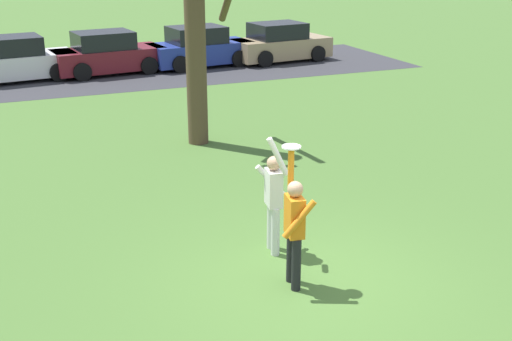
{
  "coord_description": "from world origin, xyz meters",
  "views": [
    {
      "loc": [
        -4.0,
        -7.6,
        4.86
      ],
      "look_at": [
        -0.19,
        1.7,
        1.25
      ],
      "focal_mm": 45.32,
      "sensor_mm": 36.0,
      "label": 1
    }
  ],
  "objects_px": {
    "parked_car_white": "(15,61)",
    "parked_car_blue": "(200,48)",
    "person_catcher": "(294,225)",
    "parked_car_maroon": "(107,54)",
    "person_defender": "(274,196)",
    "parked_car_tan": "(280,44)",
    "bare_tree_tall": "(196,28)",
    "frisbee_disc": "(291,147)"
  },
  "relations": [
    {
      "from": "parked_car_blue",
      "to": "bare_tree_tall",
      "type": "relative_size",
      "value": 0.72
    },
    {
      "from": "person_catcher",
      "to": "parked_car_maroon",
      "type": "xyz_separation_m",
      "value": [
        0.35,
        17.18,
        -0.25
      ]
    },
    {
      "from": "parked_car_maroon",
      "to": "parked_car_blue",
      "type": "bearing_deg",
      "value": -5.26
    },
    {
      "from": "person_catcher",
      "to": "parked_car_blue",
      "type": "height_order",
      "value": "person_catcher"
    },
    {
      "from": "frisbee_disc",
      "to": "bare_tree_tall",
      "type": "height_order",
      "value": "bare_tree_tall"
    },
    {
      "from": "parked_car_blue",
      "to": "parked_car_maroon",
      "type": "bearing_deg",
      "value": 174.74
    },
    {
      "from": "parked_car_white",
      "to": "bare_tree_tall",
      "type": "relative_size",
      "value": 0.72
    },
    {
      "from": "person_defender",
      "to": "parked_car_white",
      "type": "xyz_separation_m",
      "value": [
        -3.14,
        15.99,
        -0.25
      ]
    },
    {
      "from": "frisbee_disc",
      "to": "parked_car_tan",
      "type": "distance_m",
      "value": 18.54
    },
    {
      "from": "person_defender",
      "to": "frisbee_disc",
      "type": "bearing_deg",
      "value": 0.0
    },
    {
      "from": "frisbee_disc",
      "to": "parked_car_maroon",
      "type": "height_order",
      "value": "frisbee_disc"
    },
    {
      "from": "frisbee_disc",
      "to": "parked_car_maroon",
      "type": "distance_m",
      "value": 17.02
    },
    {
      "from": "person_catcher",
      "to": "parked_car_tan",
      "type": "xyz_separation_m",
      "value": [
        7.5,
        17.14,
        -0.25
      ]
    },
    {
      "from": "person_defender",
      "to": "parked_car_tan",
      "type": "distance_m",
      "value": 17.61
    },
    {
      "from": "parked_car_white",
      "to": "parked_car_maroon",
      "type": "bearing_deg",
      "value": -5.84
    },
    {
      "from": "parked_car_blue",
      "to": "parked_car_tan",
      "type": "height_order",
      "value": "same"
    },
    {
      "from": "person_defender",
      "to": "bare_tree_tall",
      "type": "relative_size",
      "value": 0.34
    },
    {
      "from": "person_catcher",
      "to": "parked_car_white",
      "type": "bearing_deg",
      "value": 18.38
    },
    {
      "from": "parked_car_maroon",
      "to": "parked_car_blue",
      "type": "xyz_separation_m",
      "value": [
        3.69,
        0.11,
        0.0
      ]
    },
    {
      "from": "person_catcher",
      "to": "parked_car_blue",
      "type": "distance_m",
      "value": 17.75
    },
    {
      "from": "person_defender",
      "to": "frisbee_disc",
      "type": "relative_size",
      "value": 7.41
    },
    {
      "from": "person_defender",
      "to": "bare_tree_tall",
      "type": "distance_m",
      "value": 6.53
    },
    {
      "from": "parked_car_tan",
      "to": "parked_car_maroon",
      "type": "bearing_deg",
      "value": 172.78
    },
    {
      "from": "parked_car_tan",
      "to": "person_defender",
      "type": "bearing_deg",
      "value": -121.49
    },
    {
      "from": "parked_car_maroon",
      "to": "parked_car_tan",
      "type": "bearing_deg",
      "value": -7.22
    },
    {
      "from": "person_defender",
      "to": "parked_car_white",
      "type": "bearing_deg",
      "value": -160.34
    },
    {
      "from": "person_catcher",
      "to": "parked_car_tan",
      "type": "distance_m",
      "value": 18.71
    },
    {
      "from": "person_defender",
      "to": "parked_car_tan",
      "type": "bearing_deg",
      "value": 163.95
    },
    {
      "from": "person_catcher",
      "to": "bare_tree_tall",
      "type": "height_order",
      "value": "bare_tree_tall"
    },
    {
      "from": "frisbee_disc",
      "to": "parked_car_maroon",
      "type": "xyz_separation_m",
      "value": [
        0.31,
        16.96,
        -1.37
      ]
    },
    {
      "from": "bare_tree_tall",
      "to": "parked_car_tan",
      "type": "bearing_deg",
      "value": 55.88
    },
    {
      "from": "person_catcher",
      "to": "bare_tree_tall",
      "type": "xyz_separation_m",
      "value": [
        0.86,
        7.35,
        1.88
      ]
    },
    {
      "from": "person_defender",
      "to": "parked_car_blue",
      "type": "bearing_deg",
      "value": 175.08
    },
    {
      "from": "frisbee_disc",
      "to": "parked_car_blue",
      "type": "xyz_separation_m",
      "value": [
        4.0,
        17.06,
        -1.37
      ]
    },
    {
      "from": "parked_car_maroon",
      "to": "parked_car_blue",
      "type": "distance_m",
      "value": 3.69
    },
    {
      "from": "parked_car_tan",
      "to": "parked_car_blue",
      "type": "bearing_deg",
      "value": 170.69
    },
    {
      "from": "person_defender",
      "to": "parked_car_blue",
      "type": "height_order",
      "value": "person_defender"
    },
    {
      "from": "bare_tree_tall",
      "to": "person_defender",
      "type": "bearing_deg",
      "value": -96.36
    },
    {
      "from": "parked_car_maroon",
      "to": "parked_car_white",
      "type": "bearing_deg",
      "value": 174.16
    },
    {
      "from": "frisbee_disc",
      "to": "parked_car_tan",
      "type": "relative_size",
      "value": 0.06
    },
    {
      "from": "person_defender",
      "to": "parked_car_maroon",
      "type": "xyz_separation_m",
      "value": [
        0.18,
        16.05,
        -0.25
      ]
    },
    {
      "from": "parked_car_white",
      "to": "parked_car_blue",
      "type": "relative_size",
      "value": 1.0
    }
  ]
}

